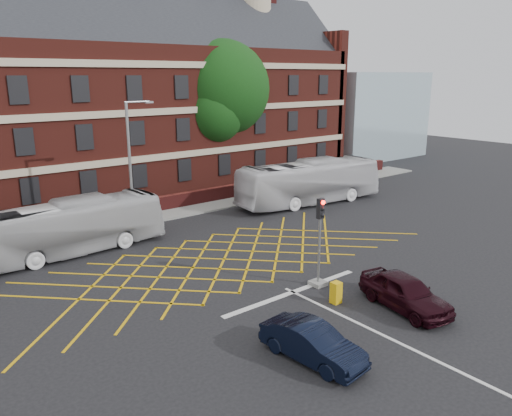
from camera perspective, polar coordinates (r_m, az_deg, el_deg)
ground at (r=25.92m, az=-1.08°, el=-7.10°), size 120.00×120.00×0.00m
victorian_building at (r=43.66m, az=-19.29°, el=11.68°), size 51.00×12.17×20.40m
boundary_wall at (r=36.38m, az=-13.77°, el=-0.08°), size 56.00×0.50×1.10m
far_pavement at (r=35.64m, az=-13.03°, el=-1.17°), size 60.00×3.00×0.12m
glass_block at (r=63.20m, az=11.83°, el=10.39°), size 14.00×10.00×10.00m
box_junction_hatching at (r=27.42m, az=-3.66°, el=-5.85°), size 8.22×8.22×0.02m
stop_line at (r=23.48m, az=4.25°, el=-9.56°), size 8.00×0.30×0.02m
centre_line at (r=19.81m, az=17.69°, el=-15.25°), size 0.15×14.00×0.02m
bus_left at (r=29.56m, az=-20.89°, el=-2.17°), size 11.04×2.90×3.05m
bus_right at (r=38.91m, az=6.14°, el=2.96°), size 12.38×4.30×3.38m
car_navy at (r=18.21m, az=6.46°, el=-15.08°), size 1.80×4.11×1.31m
car_maroon at (r=22.54m, az=16.68°, el=-9.20°), size 2.56×4.68×1.51m
deciduous_tree at (r=45.06m, az=-3.97°, el=12.73°), size 8.46×8.43×12.79m
traffic_light_near at (r=23.69m, az=7.23°, el=-4.83°), size 0.70×0.70×4.27m
street_lamp at (r=31.67m, az=-13.90°, el=1.85°), size 2.25×1.00×8.24m
utility_cabinet at (r=22.49m, az=9.12°, el=-9.53°), size 0.42×0.39×0.98m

